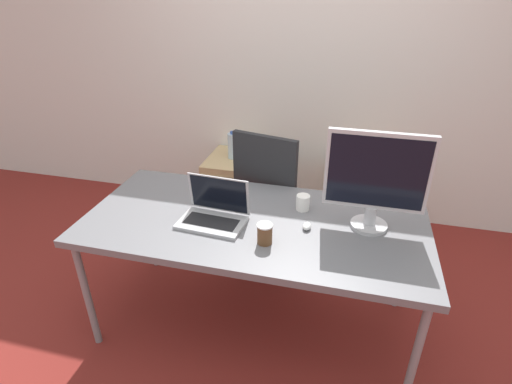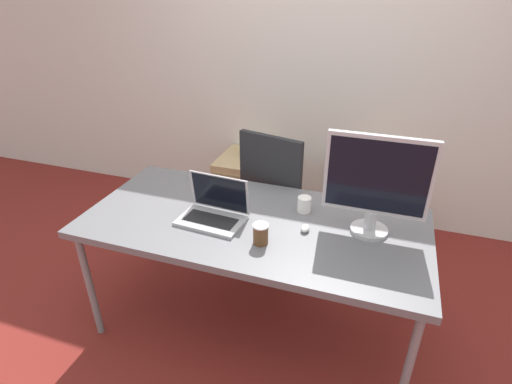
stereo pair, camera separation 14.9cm
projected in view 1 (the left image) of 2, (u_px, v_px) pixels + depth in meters
name	position (u px, v px, depth m)	size (l,w,h in m)	color
ground_plane	(254.00, 322.00, 2.51)	(14.00, 14.00, 0.00)	maroon
wall_back	(301.00, 64.00, 3.19)	(10.00, 0.05, 2.60)	silver
desk	(254.00, 227.00, 2.17)	(1.84, 0.87, 0.75)	slate
office_chair	(275.00, 213.00, 2.92)	(0.58, 0.61, 1.05)	#232326
cabinet_left	(234.00, 187.00, 3.54)	(0.43, 0.52, 0.55)	tan
cabinet_right	(358.00, 201.00, 3.30)	(0.43, 0.52, 0.55)	tan
water_bottle	(233.00, 146.00, 3.35)	(0.08, 0.08, 0.24)	silver
laptop_center	(214.00, 213.00, 2.12)	(0.36, 0.26, 0.23)	#ADADB2
monitor	(376.00, 179.00, 1.96)	(0.50, 0.19, 0.52)	#B7B7BC
mouse	(307.00, 226.00, 2.07)	(0.04, 0.07, 0.03)	silver
coffee_cup_white	(303.00, 202.00, 2.23)	(0.08, 0.08, 0.09)	white
coffee_cup_brown	(265.00, 234.00, 1.94)	(0.08, 0.08, 0.11)	brown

